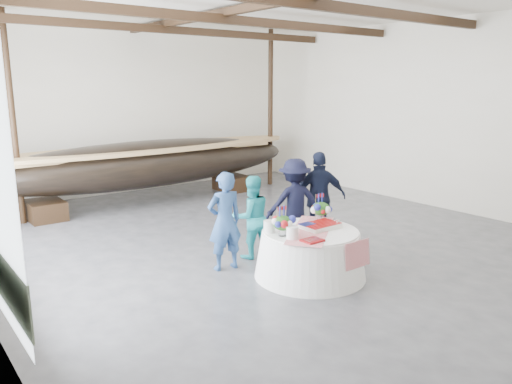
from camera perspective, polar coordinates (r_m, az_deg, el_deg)
floor at (r=9.75m, az=1.74°, el=-5.62°), size 10.00×12.00×0.01m
wall_back at (r=14.43m, az=-13.69°, el=9.02°), size 10.00×0.02×4.50m
wall_right at (r=13.05m, az=19.22°, el=8.37°), size 0.02×12.00×4.50m
pavilion_structure at (r=9.91m, az=-1.02°, el=18.12°), size 9.80×11.76×4.50m
longboat_display at (r=12.85m, az=-12.19°, el=3.20°), size 8.53×1.71×1.60m
banquet_table at (r=7.98m, az=6.21°, el=-6.99°), size 1.76×1.76×0.76m
tabletop_items at (r=7.88m, az=5.52°, el=-3.19°), size 1.62×1.43×0.40m
guest_woman_blue at (r=8.12m, az=-3.60°, el=-3.34°), size 0.64×0.47×1.63m
guest_woman_teal at (r=8.69m, az=-0.53°, el=-2.87°), size 0.82×0.71×1.46m
guest_man_left at (r=9.27m, az=4.42°, el=-1.27°), size 1.23×1.00×1.66m
guest_man_right at (r=9.56m, az=7.25°, el=-0.63°), size 1.11×0.88×1.75m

